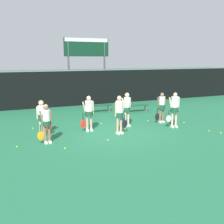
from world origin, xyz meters
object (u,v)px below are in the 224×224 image
player_1 (120,112)px  player_2 (175,107)px  scoreboard (87,53)px  tennis_ball_8 (184,123)px  player_5 (127,106)px  tennis_ball_0 (148,121)px  tennis_ball_9 (17,147)px  tennis_ball_1 (33,128)px  tennis_ball_3 (125,129)px  tennis_ball_7 (125,131)px  bench_far (98,106)px  player_3 (42,115)px  tennis_ball_6 (101,124)px  player_4 (89,110)px  player_6 (162,105)px  tennis_ball_5 (108,140)px  tennis_ball_2 (221,133)px  tennis_ball_4 (65,148)px  player_0 (46,121)px  tennis_ball_10 (209,131)px  bench_courtside (134,106)px

player_1 → player_2: size_ratio=0.99×
scoreboard → tennis_ball_8: scoreboard is taller
player_5 → tennis_ball_0: bearing=13.1°
tennis_ball_0 → tennis_ball_9: bearing=-165.6°
player_2 → tennis_ball_1: size_ratio=26.69×
scoreboard → tennis_ball_0: (0.88, -8.27, -3.84)m
tennis_ball_3 → tennis_ball_7: bearing=-109.7°
bench_far → player_3: player_3 is taller
scoreboard → player_5: scoreboard is taller
tennis_ball_6 → scoreboard: bearing=77.6°
bench_far → tennis_ball_6: 3.24m
player_4 → player_6: size_ratio=1.03×
tennis_ball_8 → tennis_ball_5: bearing=-165.8°
player_3 → tennis_ball_0: 5.84m
scoreboard → tennis_ball_6: 8.89m
player_1 → tennis_ball_5: 1.57m
player_5 → tennis_ball_2: 4.61m
tennis_ball_0 → tennis_ball_1: bearing=172.3°
tennis_ball_4 → tennis_ball_8: size_ratio=1.00×
tennis_ball_1 → player_1: bearing=-33.4°
player_4 → player_0: bearing=-145.4°
tennis_ball_0 → tennis_ball_9: (-6.94, -1.78, -0.00)m
tennis_ball_10 → player_0: bearing=170.5°
player_1 → tennis_ball_3: (0.54, 0.54, -1.01)m
player_5 → bench_far: bearing=86.8°
player_1 → player_3: bearing=157.1°
tennis_ball_6 → tennis_ball_8: bearing=-20.6°
tennis_ball_1 → tennis_ball_4: 3.61m
player_4 → tennis_ball_2: size_ratio=24.74×
tennis_ball_4 → tennis_ball_5: 1.93m
tennis_ball_3 → tennis_ball_7: same height
tennis_ball_0 → scoreboard: bearing=96.0°
player_2 → tennis_ball_0: size_ratio=25.73×
player_3 → tennis_ball_2: size_ratio=23.60×
tennis_ball_9 → bench_courtside: bearing=30.5°
player_2 → tennis_ball_10: size_ratio=27.64×
tennis_ball_6 → tennis_ball_10: 5.40m
bench_courtside → player_4: (-4.10, -3.15, 0.63)m
player_3 → player_6: size_ratio=0.99×
player_1 → player_5: size_ratio=1.01×
tennis_ball_10 → scoreboard: bearing=102.7°
player_5 → player_6: size_ratio=1.07×
scoreboard → tennis_ball_6: bearing=-102.4°
tennis_ball_5 → tennis_ball_8: (4.89, 1.24, 0.00)m
tennis_ball_3 → tennis_ball_5: (-1.43, -1.35, 0.00)m
player_4 → tennis_ball_0: player_4 is taller
tennis_ball_10 → tennis_ball_2: bearing=-62.1°
bench_far → tennis_ball_0: bench_far is taller
player_2 → tennis_ball_8: 1.50m
tennis_ball_3 → tennis_ball_5: 1.97m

